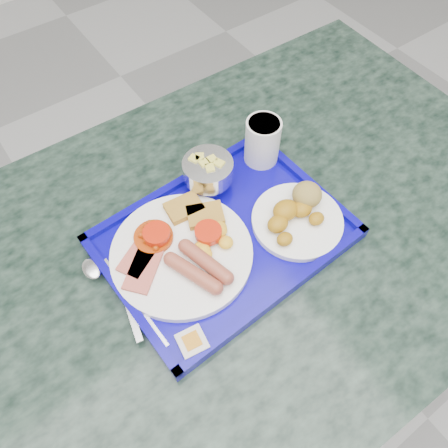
% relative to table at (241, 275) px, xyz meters
% --- Properties ---
extents(table, '(1.24, 0.84, 0.77)m').
position_rel_table_xyz_m(table, '(0.00, 0.00, 0.00)').
color(table, slate).
rests_on(table, floor).
extents(tray, '(0.44, 0.33, 0.03)m').
position_rel_table_xyz_m(tray, '(-0.05, 0.00, 0.21)').
color(tray, '#090393').
rests_on(tray, table).
extents(main_plate, '(0.25, 0.25, 0.04)m').
position_rel_table_xyz_m(main_plate, '(-0.12, 0.01, 0.22)').
color(main_plate, white).
rests_on(main_plate, tray).
extents(bread_plate, '(0.17, 0.17, 0.06)m').
position_rel_table_xyz_m(bread_plate, '(0.08, -0.05, 0.23)').
color(bread_plate, white).
rests_on(bread_plate, tray).
extents(fruit_bowl, '(0.10, 0.10, 0.07)m').
position_rel_table_xyz_m(fruit_bowl, '(-0.00, 0.12, 0.25)').
color(fruit_bowl, silver).
rests_on(fruit_bowl, tray).
extents(juice_cup, '(0.07, 0.07, 0.10)m').
position_rel_table_xyz_m(juice_cup, '(0.13, 0.11, 0.26)').
color(juice_cup, white).
rests_on(juice_cup, tray).
extents(spoon, '(0.06, 0.19, 0.01)m').
position_rel_table_xyz_m(spoon, '(-0.27, 0.05, 0.22)').
color(spoon, silver).
rests_on(spoon, tray).
extents(knife, '(0.02, 0.20, 0.00)m').
position_rel_table_xyz_m(knife, '(-0.25, -0.01, 0.21)').
color(knife, silver).
rests_on(knife, tray).
extents(jam_packet, '(0.05, 0.05, 0.02)m').
position_rel_table_xyz_m(jam_packet, '(-0.20, -0.13, 0.22)').
color(jam_packet, silver).
rests_on(jam_packet, tray).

